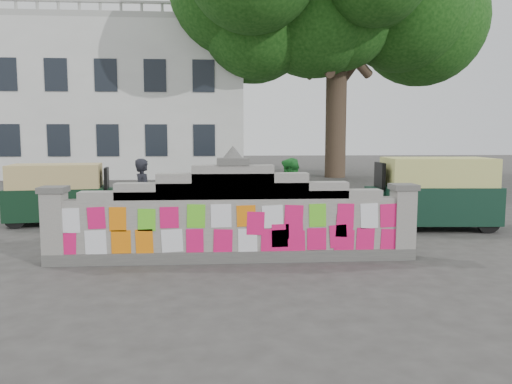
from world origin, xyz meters
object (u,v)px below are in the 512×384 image
(cyclist_bike, at_px, (144,223))
(cyclist_rider, at_px, (144,208))
(rickshaw_left, at_px, (60,193))
(rickshaw_right, at_px, (433,192))
(pedestrian, at_px, (289,199))

(cyclist_bike, relative_size, cyclist_rider, 1.12)
(cyclist_rider, height_order, rickshaw_left, rickshaw_left)
(rickshaw_left, bearing_deg, rickshaw_right, -16.18)
(cyclist_rider, height_order, pedestrian, pedestrian)
(rickshaw_left, relative_size, rickshaw_right, 0.90)
(cyclist_bike, xyz_separation_m, rickshaw_right, (6.54, 1.31, 0.43))
(cyclist_bike, relative_size, pedestrian, 0.97)
(cyclist_bike, distance_m, rickshaw_left, 3.61)
(cyclist_bike, distance_m, pedestrian, 3.04)
(rickshaw_left, bearing_deg, cyclist_rider, -54.80)
(pedestrian, relative_size, rickshaw_left, 0.62)
(pedestrian, height_order, rickshaw_right, pedestrian)
(cyclist_bike, relative_size, rickshaw_left, 0.60)
(cyclist_rider, height_order, rickshaw_right, rickshaw_right)
(cyclist_bike, height_order, rickshaw_right, rickshaw_right)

